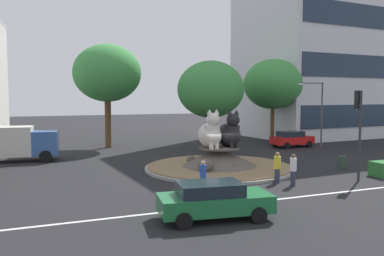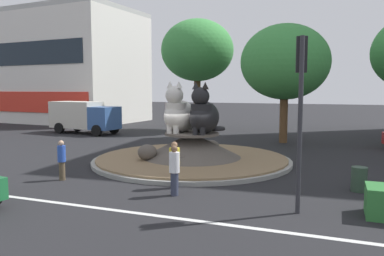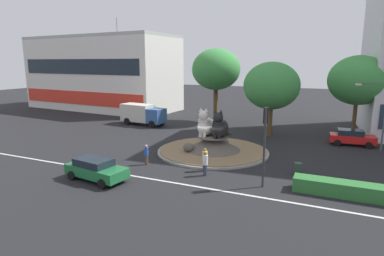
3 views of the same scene
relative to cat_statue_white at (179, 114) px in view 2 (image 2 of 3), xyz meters
The scene contains 14 objects.
ground_plane 2.56m from the cat_statue_white, ahead, with size 160.00×160.00×0.00m, color black.
lane_centreline 8.49m from the cat_statue_white, 85.19° to the right, with size 112.00×0.20×0.01m, color silver.
roundabout_island 2.02m from the cat_statue_white, ahead, with size 10.02×10.02×1.51m.
cat_statue_white is the anchor object (origin of this frame).
cat_statue_black 1.38m from the cat_statue_white, ahead, with size 1.59×2.53×2.54m.
traffic_light_mast 9.12m from the cat_statue_white, 43.80° to the right, with size 0.35×0.46×5.25m.
shophouse_block 33.04m from the cat_statue_white, 145.00° to the left, with size 27.40×12.76×15.48m.
second_tree_near_tower 10.27m from the cat_statue_white, 65.47° to the left, with size 6.02×6.02×8.09m.
third_tree_left 15.55m from the cat_statue_white, 106.54° to the left, with size 6.38×6.38×9.81m.
pedestrian_white_shirt 6.54m from the cat_statue_white, 68.65° to the right, with size 0.37×0.37×1.77m.
pedestrian_blue_shirt 6.39m from the cat_statue_white, 117.86° to the right, with size 0.33×0.33×1.64m.
pedestrian_yellow_shirt 5.56m from the cat_statue_white, 69.02° to the right, with size 0.40×0.40×1.76m.
delivery_box_truck 15.03m from the cat_statue_white, 144.90° to the left, with size 6.29×2.94×2.65m.
litter_bin 9.13m from the cat_statue_white, 19.83° to the right, with size 0.56×0.56×0.90m.
Camera 2 is at (6.90, -18.04, 3.73)m, focal length 35.93 mm.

